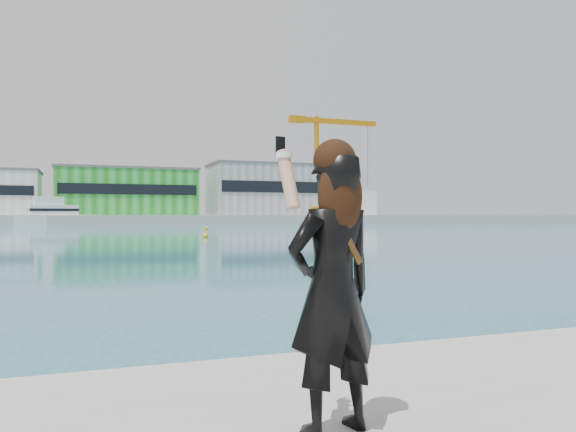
% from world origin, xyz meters
% --- Properties ---
extents(far_quay, '(320.00, 40.00, 2.00)m').
position_xyz_m(far_quay, '(0.00, 130.00, 1.00)').
color(far_quay, '#9E9E99').
rests_on(far_quay, ground).
extents(warehouse_green, '(30.60, 16.36, 10.50)m').
position_xyz_m(warehouse_green, '(8.00, 127.98, 7.26)').
color(warehouse_green, '#218622').
rests_on(warehouse_green, far_quay).
extents(warehouse_grey_right, '(25.50, 15.35, 12.50)m').
position_xyz_m(warehouse_grey_right, '(40.00, 127.98, 8.26)').
color(warehouse_grey_right, gray).
rests_on(warehouse_grey_right, far_quay).
extents(ancillary_shed, '(12.00, 10.00, 6.00)m').
position_xyz_m(ancillary_shed, '(62.00, 126.00, 5.00)').
color(ancillary_shed, silver).
rests_on(ancillary_shed, far_quay).
extents(dock_crane, '(23.00, 4.00, 24.00)m').
position_xyz_m(dock_crane, '(53.20, 122.00, 15.07)').
color(dock_crane, orange).
rests_on(dock_crane, far_quay).
extents(flagpole_right, '(1.28, 0.16, 8.00)m').
position_xyz_m(flagpole_right, '(22.09, 121.00, 6.54)').
color(flagpole_right, silver).
rests_on(flagpole_right, far_quay).
extents(motor_yacht, '(15.96, 7.11, 7.20)m').
position_xyz_m(motor_yacht, '(-6.16, 112.47, 2.02)').
color(motor_yacht, white).
rests_on(motor_yacht, ground).
extents(buoy_near, '(0.50, 0.50, 0.50)m').
position_xyz_m(buoy_near, '(14.83, 73.27, 0.00)').
color(buoy_near, '#E6AC0C').
rests_on(buoy_near, ground).
extents(buoy_extra, '(0.50, 0.50, 0.50)m').
position_xyz_m(buoy_extra, '(8.89, 45.34, 0.00)').
color(buoy_extra, '#E6AC0C').
rests_on(buoy_extra, ground).
extents(woman, '(0.62, 0.47, 1.61)m').
position_xyz_m(woman, '(0.07, -0.73, 1.61)').
color(woman, black).
rests_on(woman, near_quay).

